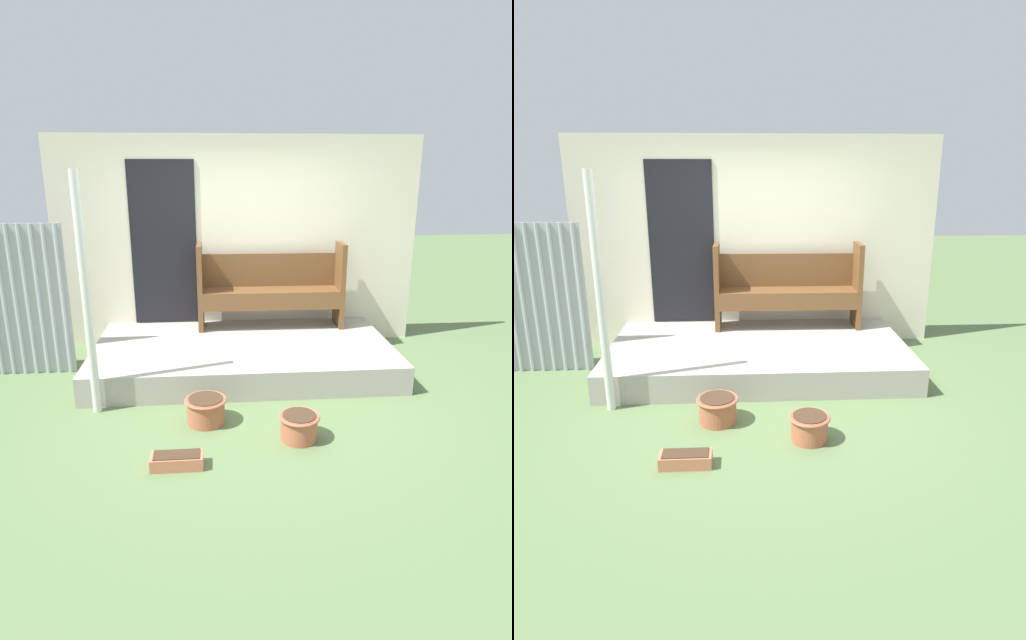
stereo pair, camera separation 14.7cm
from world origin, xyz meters
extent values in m
plane|color=#5B7547|center=(0.00, 0.00, 0.00)|extent=(24.00, 24.00, 0.00)
cube|color=#A8A399|center=(-0.04, 0.89, 0.15)|extent=(3.33, 1.77, 0.30)
cube|color=beige|center=(-0.04, 1.80, 1.30)|extent=(4.53, 0.06, 2.60)
cube|color=black|center=(-0.96, 1.76, 1.31)|extent=(0.80, 0.02, 2.00)
cylinder|color=#AAB0B5|center=(-2.61, 0.92, 0.83)|extent=(0.04, 0.04, 1.67)
cylinder|color=#AAB0B5|center=(-2.48, 0.92, 0.83)|extent=(0.04, 0.04, 1.67)
cylinder|color=#AAB0B5|center=(-2.36, 0.92, 0.83)|extent=(0.04, 0.04, 1.67)
cylinder|color=#AAB0B5|center=(-2.24, 0.92, 0.83)|extent=(0.04, 0.04, 1.67)
cylinder|color=#AAB0B5|center=(-2.11, 0.92, 0.83)|extent=(0.04, 0.04, 1.67)
cylinder|color=#AAB0B5|center=(-1.99, 0.92, 0.83)|extent=(0.04, 0.04, 1.67)
cylinder|color=silver|center=(-1.48, -0.06, 1.11)|extent=(0.08, 0.08, 2.21)
cube|color=brown|center=(-0.52, 1.49, 0.82)|extent=(0.06, 0.40, 1.04)
cube|color=brown|center=(1.20, 1.47, 0.82)|extent=(0.06, 0.40, 1.04)
cube|color=brown|center=(0.34, 1.48, 0.76)|extent=(1.66, 0.42, 0.04)
cube|color=brown|center=(0.34, 1.29, 0.65)|extent=(1.66, 0.05, 0.18)
cube|color=brown|center=(0.34, 1.66, 0.99)|extent=(1.66, 0.06, 0.41)
cylinder|color=#B26042|center=(-0.45, -0.37, 0.12)|extent=(0.34, 0.34, 0.24)
torus|color=#B26042|center=(-0.45, -0.37, 0.22)|extent=(0.38, 0.38, 0.02)
cylinder|color=#422D1E|center=(-0.45, -0.37, 0.24)|extent=(0.31, 0.31, 0.01)
cylinder|color=#B26042|center=(0.34, -0.73, 0.11)|extent=(0.31, 0.31, 0.22)
torus|color=#B26042|center=(0.34, -0.73, 0.21)|extent=(0.35, 0.35, 0.02)
cylinder|color=#422D1E|center=(0.34, -0.73, 0.23)|extent=(0.29, 0.29, 0.01)
cube|color=#C67251|center=(-0.67, -1.06, 0.05)|extent=(0.41, 0.17, 0.11)
cube|color=#422D1E|center=(-0.67, -1.06, 0.11)|extent=(0.36, 0.14, 0.01)
camera|label=1|loc=(-0.35, -4.46, 2.23)|focal=28.00mm
camera|label=2|loc=(-0.20, -4.47, 2.23)|focal=28.00mm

